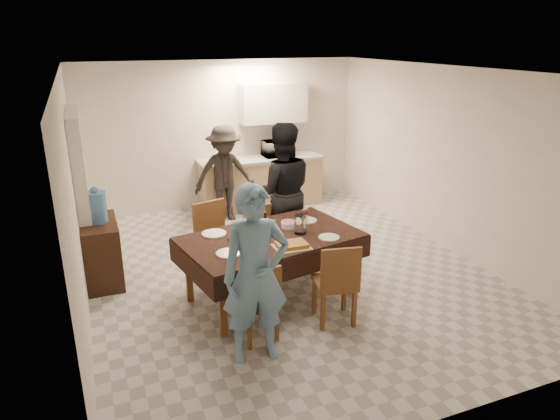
{
  "coord_description": "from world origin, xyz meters",
  "views": [
    {
      "loc": [
        -2.32,
        -5.58,
        2.99
      ],
      "look_at": [
        -0.22,
        -0.3,
        0.99
      ],
      "focal_mm": 32.0,
      "sensor_mm": 36.0,
      "label": 1
    }
  ],
  "objects_px": {
    "microwave": "(277,148)",
    "person_kitchen": "(225,174)",
    "console": "(102,252)",
    "person_far": "(281,192)",
    "savoury_tart": "(292,245)",
    "water_pitcher": "(300,225)",
    "wine_bottle": "(265,224)",
    "dining_table": "(271,239)",
    "person_near": "(256,275)",
    "water_jug": "(96,207)"
  },
  "relations": [
    {
      "from": "person_far",
      "to": "console",
      "type": "bearing_deg",
      "value": 9.89
    },
    {
      "from": "water_jug",
      "to": "person_kitchen",
      "type": "relative_size",
      "value": 0.24
    },
    {
      "from": "water_pitcher",
      "to": "savoury_tart",
      "type": "distance_m",
      "value": 0.42
    },
    {
      "from": "water_pitcher",
      "to": "person_near",
      "type": "relative_size",
      "value": 0.13
    },
    {
      "from": "savoury_tart",
      "to": "person_kitchen",
      "type": "height_order",
      "value": "person_kitchen"
    },
    {
      "from": "person_far",
      "to": "savoury_tart",
      "type": "bearing_deg",
      "value": 85.52
    },
    {
      "from": "microwave",
      "to": "person_kitchen",
      "type": "distance_m",
      "value": 1.24
    },
    {
      "from": "console",
      "to": "person_kitchen",
      "type": "bearing_deg",
      "value": 37.87
    },
    {
      "from": "console",
      "to": "savoury_tart",
      "type": "bearing_deg",
      "value": -38.75
    },
    {
      "from": "console",
      "to": "person_far",
      "type": "distance_m",
      "value": 2.46
    },
    {
      "from": "dining_table",
      "to": "person_near",
      "type": "bearing_deg",
      "value": -128.63
    },
    {
      "from": "microwave",
      "to": "console",
      "type": "bearing_deg",
      "value": 32.83
    },
    {
      "from": "person_kitchen",
      "to": "savoury_tart",
      "type": "bearing_deg",
      "value": -92.47
    },
    {
      "from": "dining_table",
      "to": "console",
      "type": "relative_size",
      "value": 2.52
    },
    {
      "from": "dining_table",
      "to": "microwave",
      "type": "relative_size",
      "value": 4.25
    },
    {
      "from": "water_jug",
      "to": "water_pitcher",
      "type": "distance_m",
      "value": 2.52
    },
    {
      "from": "console",
      "to": "person_kitchen",
      "type": "relative_size",
      "value": 0.54
    },
    {
      "from": "person_far",
      "to": "dining_table",
      "type": "bearing_deg",
      "value": 75.34
    },
    {
      "from": "water_jug",
      "to": "water_pitcher",
      "type": "relative_size",
      "value": 1.73
    },
    {
      "from": "console",
      "to": "water_jug",
      "type": "relative_size",
      "value": 2.28
    },
    {
      "from": "dining_table",
      "to": "person_far",
      "type": "bearing_deg",
      "value": 51.37
    },
    {
      "from": "wine_bottle",
      "to": "person_kitchen",
      "type": "height_order",
      "value": "person_kitchen"
    },
    {
      "from": "dining_table",
      "to": "person_kitchen",
      "type": "relative_size",
      "value": 1.37
    },
    {
      "from": "water_jug",
      "to": "water_pitcher",
      "type": "bearing_deg",
      "value": -29.28
    },
    {
      "from": "microwave",
      "to": "person_kitchen",
      "type": "height_order",
      "value": "person_kitchen"
    },
    {
      "from": "water_jug",
      "to": "microwave",
      "type": "height_order",
      "value": "microwave"
    },
    {
      "from": "console",
      "to": "person_far",
      "type": "height_order",
      "value": "person_far"
    },
    {
      "from": "dining_table",
      "to": "person_far",
      "type": "relative_size",
      "value": 1.15
    },
    {
      "from": "water_pitcher",
      "to": "person_kitchen",
      "type": "distance_m",
      "value": 2.85
    },
    {
      "from": "dining_table",
      "to": "water_pitcher",
      "type": "distance_m",
      "value": 0.38
    },
    {
      "from": "water_jug",
      "to": "savoury_tart",
      "type": "distance_m",
      "value": 2.5
    },
    {
      "from": "water_jug",
      "to": "dining_table",
      "type": "bearing_deg",
      "value": -32.62
    },
    {
      "from": "wine_bottle",
      "to": "person_far",
      "type": "distance_m",
      "value": 1.17
    },
    {
      "from": "water_pitcher",
      "to": "savoury_tart",
      "type": "xyz_separation_m",
      "value": [
        -0.25,
        -0.33,
        -0.09
      ]
    },
    {
      "from": "person_near",
      "to": "person_kitchen",
      "type": "xyz_separation_m",
      "value": [
        0.79,
        3.85,
        -0.07
      ]
    },
    {
      "from": "person_far",
      "to": "person_kitchen",
      "type": "bearing_deg",
      "value": -66.85
    },
    {
      "from": "dining_table",
      "to": "person_kitchen",
      "type": "distance_m",
      "value": 2.81
    },
    {
      "from": "wine_bottle",
      "to": "savoury_tart",
      "type": "height_order",
      "value": "wine_bottle"
    },
    {
      "from": "person_near",
      "to": "person_kitchen",
      "type": "relative_size",
      "value": 1.09
    },
    {
      "from": "console",
      "to": "person_near",
      "type": "relative_size",
      "value": 0.5
    },
    {
      "from": "microwave",
      "to": "person_near",
      "type": "height_order",
      "value": "person_near"
    },
    {
      "from": "person_near",
      "to": "savoury_tart",
      "type": "bearing_deg",
      "value": 51.81
    },
    {
      "from": "microwave",
      "to": "person_far",
      "type": "xyz_separation_m",
      "value": [
        -0.81,
        -2.2,
        -0.1
      ]
    },
    {
      "from": "savoury_tart",
      "to": "microwave",
      "type": "relative_size",
      "value": 0.75
    },
    {
      "from": "person_far",
      "to": "person_kitchen",
      "type": "height_order",
      "value": "person_far"
    },
    {
      "from": "water_pitcher",
      "to": "person_kitchen",
      "type": "relative_size",
      "value": 0.14
    },
    {
      "from": "water_pitcher",
      "to": "person_far",
      "type": "distance_m",
      "value": 1.12
    },
    {
      "from": "dining_table",
      "to": "person_far",
      "type": "xyz_separation_m",
      "value": [
        0.55,
        1.05,
        0.2
      ]
    },
    {
      "from": "dining_table",
      "to": "console",
      "type": "xyz_separation_m",
      "value": [
        -1.84,
        1.18,
        -0.35
      ]
    },
    {
      "from": "savoury_tart",
      "to": "microwave",
      "type": "distance_m",
      "value": 3.85
    }
  ]
}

